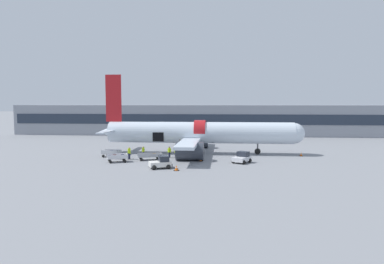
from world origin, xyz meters
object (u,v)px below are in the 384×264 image
(ground_crew_driver, at_px, (143,151))
(baggage_cart_empty, at_px, (112,154))
(baggage_cart_loading, at_px, (151,157))
(ground_crew_loader_a, at_px, (129,153))
(baggage_tug_lead, at_px, (242,158))
(ground_crew_supervisor, at_px, (169,152))
(baggage_tug_mid, at_px, (161,163))
(suitcase_on_tarmac_upright, at_px, (165,160))
(baggage_cart_queued, at_px, (117,158))
(airplane, at_px, (197,134))
(ground_crew_loader_b, at_px, (176,152))

(ground_crew_driver, bearing_deg, baggage_cart_empty, -171.50)
(baggage_cart_loading, relative_size, ground_crew_loader_a, 2.38)
(baggage_cart_empty, bearing_deg, baggage_tug_lead, -9.39)
(baggage_tug_lead, xyz_separation_m, ground_crew_supervisor, (-10.25, 3.31, 0.22))
(baggage_cart_empty, distance_m, ground_crew_loader_a, 3.65)
(baggage_tug_mid, bearing_deg, baggage_tug_lead, 25.47)
(suitcase_on_tarmac_upright, bearing_deg, ground_crew_supervisor, 91.07)
(suitcase_on_tarmac_upright, bearing_deg, baggage_cart_queued, -178.26)
(baggage_tug_mid, xyz_separation_m, baggage_cart_empty, (-8.76, 7.85, -0.15))
(baggage_cart_queued, xyz_separation_m, ground_crew_supervisor, (6.32, 4.35, 0.31))
(airplane, relative_size, ground_crew_supervisor, 19.88)
(baggage_tug_mid, bearing_deg, baggage_cart_loading, 113.44)
(baggage_cart_empty, bearing_deg, baggage_cart_loading, -18.03)
(baggage_tug_mid, relative_size, ground_crew_supervisor, 1.89)
(baggage_tug_lead, relative_size, ground_crew_loader_a, 1.72)
(ground_crew_loader_a, height_order, ground_crew_supervisor, ground_crew_loader_a)
(ground_crew_loader_a, relative_size, ground_crew_driver, 1.14)
(airplane, xyz_separation_m, ground_crew_supervisor, (-3.65, -4.38, -2.24))
(baggage_tug_mid, distance_m, ground_crew_loader_b, 7.94)
(baggage_cart_loading, relative_size, baggage_cart_empty, 1.17)
(airplane, height_order, baggage_cart_empty, airplane)
(baggage_tug_lead, relative_size, baggage_tug_mid, 1.00)
(suitcase_on_tarmac_upright, bearing_deg, ground_crew_driver, 130.99)
(baggage_tug_mid, relative_size, ground_crew_loader_a, 1.71)
(baggage_cart_loading, bearing_deg, ground_crew_driver, 121.75)
(baggage_cart_queued, xyz_separation_m, ground_crew_loader_b, (7.31, 4.19, 0.34))
(airplane, relative_size, ground_crew_driver, 20.61)
(ground_crew_loader_a, bearing_deg, baggage_tug_lead, -4.64)
(baggage_cart_loading, height_order, suitcase_on_tarmac_upright, baggage_cart_loading)
(ground_crew_loader_a, distance_m, ground_crew_loader_b, 6.63)
(baggage_cart_loading, xyz_separation_m, baggage_cart_empty, (-6.23, 2.03, 0.03))
(baggage_tug_lead, height_order, ground_crew_driver, ground_crew_driver)
(ground_crew_loader_b, bearing_deg, baggage_cart_loading, -147.34)
(baggage_cart_loading, distance_m, baggage_cart_empty, 6.55)
(ground_crew_supervisor, bearing_deg, baggage_cart_queued, -145.50)
(baggage_cart_empty, bearing_deg, ground_crew_loader_a, -30.36)
(baggage_cart_empty, xyz_separation_m, ground_crew_loader_a, (3.13, -1.83, 0.44))
(baggage_cart_loading, height_order, baggage_cart_queued, baggage_cart_queued)
(ground_crew_loader_a, bearing_deg, baggage_tug_mid, -46.93)
(baggage_cart_empty, relative_size, ground_crew_loader_b, 2.18)
(baggage_cart_loading, relative_size, baggage_cart_queued, 1.18)
(baggage_cart_queued, xyz_separation_m, suitcase_on_tarmac_upright, (6.40, 0.19, -0.25))
(airplane, relative_size, baggage_tug_mid, 10.53)
(suitcase_on_tarmac_upright, bearing_deg, baggage_tug_lead, 4.71)
(baggage_cart_queued, distance_m, ground_crew_loader_a, 2.52)
(baggage_cart_empty, bearing_deg, ground_crew_loader_b, 0.33)
(baggage_tug_mid, bearing_deg, ground_crew_loader_b, 84.78)
(baggage_tug_lead, height_order, baggage_cart_loading, baggage_tug_lead)
(baggage_cart_queued, relative_size, ground_crew_loader_a, 2.03)
(baggage_tug_lead, bearing_deg, suitcase_on_tarmac_upright, -175.29)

